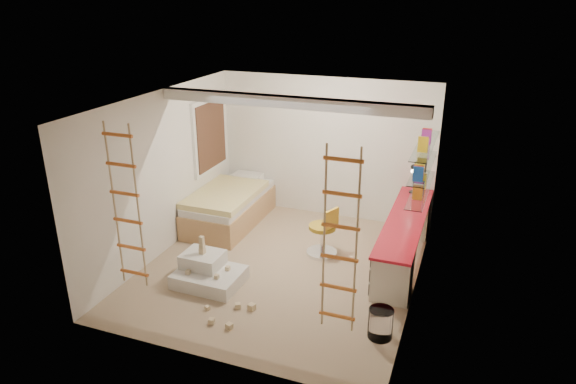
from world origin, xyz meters
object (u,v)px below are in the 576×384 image
at_px(desk, 404,238).
at_px(bed, 230,206).
at_px(swivel_chair, 323,237).
at_px(play_platform, 208,272).

xyz_separation_m(desk, bed, (-3.20, 0.36, -0.07)).
height_order(bed, swivel_chair, swivel_chair).
bearing_deg(desk, play_platform, -147.81).
bearing_deg(swivel_chair, bed, 163.35).
bearing_deg(play_platform, desk, 32.19).
bearing_deg(desk, bed, 173.51).
height_order(desk, bed, desk).
relative_size(swivel_chair, play_platform, 0.88).
bearing_deg(bed, desk, -6.49).
height_order(desk, play_platform, desk).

